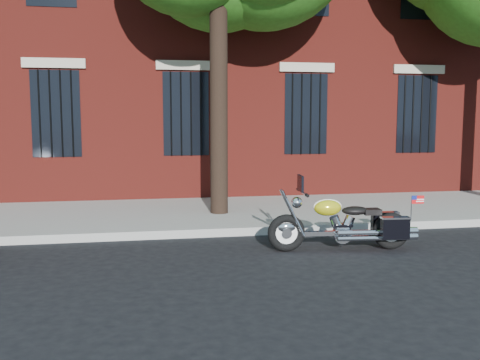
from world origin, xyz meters
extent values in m
plane|color=black|center=(0.00, 0.00, 0.00)|extent=(120.00, 120.00, 0.00)
cube|color=gray|center=(0.00, 1.38, 0.07)|extent=(40.00, 0.16, 0.15)
cube|color=gray|center=(0.00, 3.26, 0.07)|extent=(40.00, 3.60, 0.15)
cube|color=black|center=(0.00, 5.11, 2.20)|extent=(1.10, 0.14, 2.00)
cube|color=#B2A893|center=(0.00, 5.08, 3.35)|extent=(1.40, 0.20, 0.22)
cylinder|color=black|center=(0.00, 5.03, 2.20)|extent=(0.04, 0.04, 2.00)
cylinder|color=black|center=(0.50, 2.90, 2.50)|extent=(0.36, 0.36, 5.00)
torus|color=black|center=(1.17, 0.07, 0.30)|extent=(0.61, 0.19, 0.60)
torus|color=black|center=(2.87, -0.08, 0.30)|extent=(0.61, 0.19, 0.60)
cylinder|color=white|center=(1.17, 0.07, 0.30)|extent=(0.45, 0.09, 0.45)
cylinder|color=white|center=(2.87, -0.08, 0.30)|extent=(0.45, 0.09, 0.45)
ellipsoid|color=white|center=(1.17, 0.07, 0.39)|extent=(0.32, 0.14, 0.17)
ellipsoid|color=gold|center=(2.87, -0.08, 0.41)|extent=(0.32, 0.15, 0.17)
cube|color=white|center=(2.02, 0.00, 0.29)|extent=(1.34, 0.21, 0.07)
cylinder|color=white|center=(2.06, -0.01, 0.27)|extent=(0.30, 0.19, 0.29)
cylinder|color=white|center=(2.49, -0.21, 0.28)|extent=(1.12, 0.18, 0.08)
ellipsoid|color=gold|center=(1.82, 0.02, 0.70)|extent=(0.46, 0.29, 0.26)
ellipsoid|color=black|center=(2.27, -0.03, 0.64)|extent=(0.45, 0.29, 0.14)
cube|color=black|center=(2.86, 0.15, 0.40)|extent=(0.44, 0.18, 0.34)
cube|color=black|center=(2.82, -0.31, 0.40)|extent=(0.44, 0.18, 0.34)
cylinder|color=white|center=(1.42, 0.05, 0.95)|extent=(0.10, 0.70, 0.03)
sphere|color=white|center=(1.33, 0.06, 0.79)|extent=(0.19, 0.19, 0.18)
cube|color=black|center=(1.39, 0.06, 1.09)|extent=(0.07, 0.36, 0.25)
cube|color=red|center=(3.14, -0.38, 0.85)|extent=(0.20, 0.03, 0.13)
camera|label=1|loc=(-1.00, -7.92, 2.11)|focal=40.00mm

